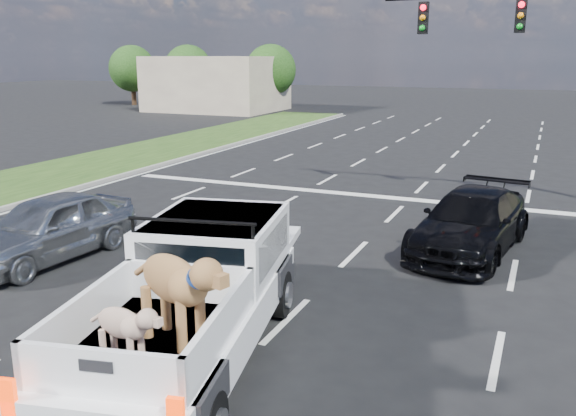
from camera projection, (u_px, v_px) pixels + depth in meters
ground at (200, 305)px, 11.29m from camera, size 160.00×160.00×0.00m
road_markings at (321, 220)px, 17.14m from camera, size 17.75×60.00×0.01m
grass_median_left at (3, 188)px, 21.01m from camera, size 5.00×60.00×0.10m
curb_left at (58, 193)px, 20.07m from camera, size 0.15×60.00×0.14m
building_left at (217, 84)px, 50.48m from camera, size 10.00×8.00×4.40m
tree_far_a at (132, 69)px, 55.80m from camera, size 4.20×4.20×5.40m
tree_far_b at (188, 69)px, 53.52m from camera, size 4.20×4.20×5.40m
tree_far_c at (271, 70)px, 50.47m from camera, size 4.20×4.20×5.40m
pickup_truck at (194, 295)px, 9.08m from camera, size 3.24×6.12×2.18m
silver_sedan at (48, 227)px, 13.69m from camera, size 2.06×4.46×1.48m
black_coupe at (471, 222)px, 14.25m from camera, size 2.68×5.11×1.41m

